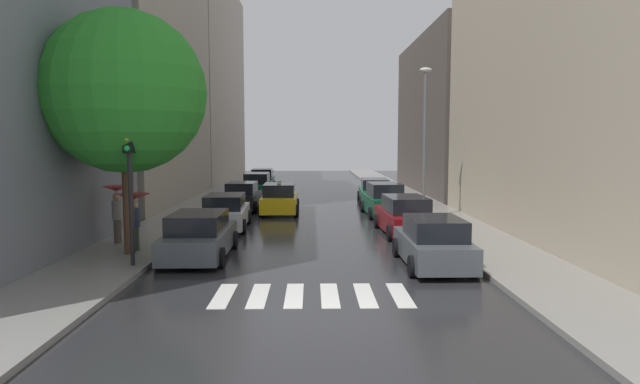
{
  "coord_description": "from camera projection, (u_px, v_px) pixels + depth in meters",
  "views": [
    {
      "loc": [
        -0.01,
        -11.42,
        3.9
      ],
      "look_at": [
        0.43,
        15.99,
        1.31
      ],
      "focal_mm": 30.1,
      "sensor_mm": 36.0,
      "label": 1
    }
  ],
  "objects": [
    {
      "name": "parked_car_right_fourth",
      "position": [
        375.0,
        192.0,
        33.74
      ],
      "size": [
        2.23,
        4.86,
        1.58
      ],
      "rotation": [
        0.0,
        0.0,
        1.52
      ],
      "color": "#0C4C2D",
      "rests_on": "ground"
    },
    {
      "name": "pedestrian_near_tree",
      "position": [
        134.0,
        208.0,
        18.42
      ],
      "size": [
        1.1,
        1.1,
        1.96
      ],
      "rotation": [
        0.0,
        0.0,
        0.38
      ],
      "color": "#38513D",
      "rests_on": "sidewalk_left"
    },
    {
      "name": "crosswalk_stripes",
      "position": [
        312.0,
        295.0,
        13.62
      ],
      "size": [
        4.95,
        2.2,
        0.01
      ],
      "color": "silver",
      "rests_on": "ground"
    },
    {
      "name": "parked_car_left_fifth",
      "position": [
        262.0,
        180.0,
        43.23
      ],
      "size": [
        2.07,
        4.53,
        1.72
      ],
      "rotation": [
        0.0,
        0.0,
        1.6
      ],
      "color": "#0C4C2D",
      "rests_on": "ground"
    },
    {
      "name": "building_left_far",
      "position": [
        200.0,
        81.0,
        52.9
      ],
      "size": [
        6.0,
        21.67,
        19.61
      ],
      "primitive_type": "cube",
      "color": "#9E9384",
      "rests_on": "ground"
    },
    {
      "name": "traffic_light_left_corner",
      "position": [
        129.0,
        162.0,
        15.98
      ],
      "size": [
        0.3,
        0.42,
        4.3
      ],
      "color": "black",
      "rests_on": "sidewalk_left"
    },
    {
      "name": "ground_plane",
      "position": [
        312.0,
        201.0,
        35.63
      ],
      "size": [
        28.0,
        72.0,
        0.04
      ],
      "primitive_type": "cube",
      "color": "#262629"
    },
    {
      "name": "parked_car_right_nearest",
      "position": [
        433.0,
        243.0,
        16.71
      ],
      "size": [
        2.04,
        4.24,
        1.56
      ],
      "rotation": [
        0.0,
        0.0,
        1.58
      ],
      "color": "#474C51",
      "rests_on": "ground"
    },
    {
      "name": "taxi_midroad",
      "position": [
        280.0,
        199.0,
        29.19
      ],
      "size": [
        2.09,
        4.4,
        1.81
      ],
      "rotation": [
        0.0,
        0.0,
        1.58
      ],
      "color": "yellow",
      "rests_on": "ground"
    },
    {
      "name": "building_left_mid",
      "position": [
        133.0,
        0.0,
        33.04
      ],
      "size": [
        6.0,
        17.04,
        25.17
      ],
      "primitive_type": "cube",
      "color": "#9E9384",
      "rests_on": "ground"
    },
    {
      "name": "parked_car_right_third",
      "position": [
        384.0,
        201.0,
        28.09
      ],
      "size": [
        2.16,
        4.5,
        1.75
      ],
      "rotation": [
        0.0,
        0.0,
        1.62
      ],
      "color": "#0C4C2D",
      "rests_on": "ground"
    },
    {
      "name": "parked_car_left_third",
      "position": [
        242.0,
        197.0,
        30.54
      ],
      "size": [
        2.06,
        4.08,
        1.6
      ],
      "rotation": [
        0.0,
        0.0,
        1.55
      ],
      "color": "black",
      "rests_on": "ground"
    },
    {
      "name": "parked_car_left_fourth",
      "position": [
        257.0,
        186.0,
        37.29
      ],
      "size": [
        2.06,
        4.74,
        1.73
      ],
      "rotation": [
        0.0,
        0.0,
        1.58
      ],
      "color": "#0C4C2D",
      "rests_on": "ground"
    },
    {
      "name": "building_right_mid",
      "position": [
        456.0,
        116.0,
        40.7
      ],
      "size": [
        6.0,
        17.64,
        11.69
      ],
      "primitive_type": "cube",
      "color": "#564C47",
      "rests_on": "ground"
    },
    {
      "name": "building_right_near",
      "position": [
        599.0,
        64.0,
        20.48
      ],
      "size": [
        6.0,
        20.97,
        13.68
      ],
      "primitive_type": "cube",
      "color": "#B2A38C",
      "rests_on": "ground"
    },
    {
      "name": "sidewalk_left",
      "position": [
        214.0,
        199.0,
        35.52
      ],
      "size": [
        3.0,
        72.0,
        0.15
      ],
      "primitive_type": "cube",
      "color": "gray",
      "rests_on": "ground"
    },
    {
      "name": "lamp_post_right",
      "position": [
        425.0,
        132.0,
        26.27
      ],
      "size": [
        0.6,
        0.28,
        7.33
      ],
      "color": "#595B60",
      "rests_on": "sidewalk_right"
    },
    {
      "name": "parked_car_left_second",
      "position": [
        225.0,
        212.0,
        24.01
      ],
      "size": [
        2.2,
        4.63,
        1.55
      ],
      "rotation": [
        0.0,
        0.0,
        1.61
      ],
      "color": "silver",
      "rests_on": "ground"
    },
    {
      "name": "street_tree_left",
      "position": [
        125.0,
        92.0,
        17.53
      ],
      "size": [
        5.32,
        5.32,
        8.02
      ],
      "color": "#513823",
      "rests_on": "sidewalk_left"
    },
    {
      "name": "parked_car_right_second",
      "position": [
        404.0,
        216.0,
        22.52
      ],
      "size": [
        2.18,
        4.86,
        1.63
      ],
      "rotation": [
        0.0,
        0.0,
        1.62
      ],
      "color": "maroon",
      "rests_on": "ground"
    },
    {
      "name": "sidewalk_right",
      "position": [
        409.0,
        199.0,
        35.73
      ],
      "size": [
        3.0,
        72.0,
        0.15
      ],
      "primitive_type": "cube",
      "color": "gray",
      "rests_on": "ground"
    },
    {
      "name": "parked_car_left_nearest",
      "position": [
        199.0,
        236.0,
        17.94
      ],
      "size": [
        2.13,
        4.6,
        1.55
      ],
      "rotation": [
        0.0,
        0.0,
        1.58
      ],
      "color": "#474C51",
      "rests_on": "ground"
    },
    {
      "name": "pedestrian_foreground",
      "position": [
        117.0,
        202.0,
        19.74
      ],
      "size": [
        1.03,
        1.03,
        2.12
      ],
      "rotation": [
        0.0,
        0.0,
        3.64
      ],
      "color": "brown",
      "rests_on": "sidewalk_left"
    }
  ]
}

